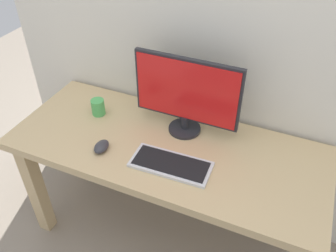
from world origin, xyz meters
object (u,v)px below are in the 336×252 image
object	(u,v)px
mouse	(101,147)
monitor	(187,94)
desk	(166,162)
coffee_mug	(98,107)
keyboard_primary	(171,164)

from	to	relation	value
mouse	monitor	bearing A→B (deg)	40.94
desk	coffee_mug	bearing A→B (deg)	168.51
desk	keyboard_primary	size ratio (longest dim) A/B	4.15
desk	mouse	bearing A→B (deg)	-149.96
keyboard_primary	mouse	size ratio (longest dim) A/B	3.87
desk	monitor	world-z (taller)	monitor
mouse	desk	bearing A→B (deg)	26.14
keyboard_primary	coffee_mug	distance (m)	0.55
monitor	coffee_mug	size ratio (longest dim) A/B	6.00
monitor	keyboard_primary	distance (m)	0.34
coffee_mug	desk	bearing A→B (deg)	-11.49
monitor	mouse	distance (m)	0.47
desk	keyboard_primary	world-z (taller)	keyboard_primary
monitor	keyboard_primary	world-z (taller)	monitor
monitor	keyboard_primary	size ratio (longest dim) A/B	1.41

